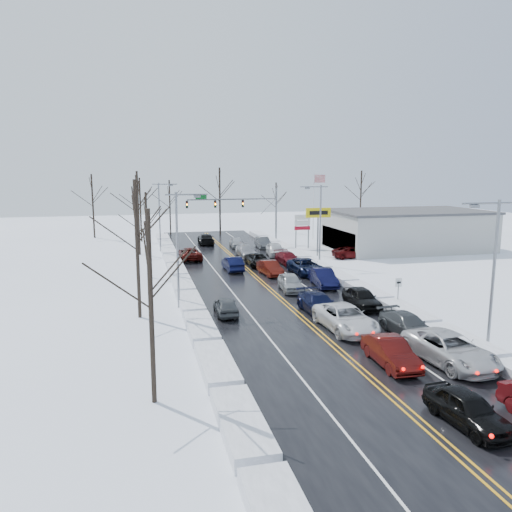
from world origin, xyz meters
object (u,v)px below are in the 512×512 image
object	(u,v)px
flagpole	(315,201)
queued_car_0	(466,425)
traffic_signal_mast	(242,206)
dealership_building	(407,230)
tires_plus_sign	(318,216)
oncoming_car_0	(233,271)

from	to	relation	value
flagpole	queued_car_0	world-z (taller)	flagpole
traffic_signal_mast	dealership_building	world-z (taller)	traffic_signal_mast
traffic_signal_mast	tires_plus_sign	size ratio (longest dim) A/B	2.21
flagpole	dealership_building	bearing A→B (deg)	-53.73
flagpole	oncoming_car_0	bearing A→B (deg)	-128.96
dealership_building	oncoming_car_0	world-z (taller)	dealership_building
dealership_building	traffic_signal_mast	bearing A→B (deg)	154.05
tires_plus_sign	dealership_building	distance (m)	13.82
dealership_building	queued_car_0	world-z (taller)	dealership_building
traffic_signal_mast	queued_car_0	world-z (taller)	traffic_signal_mast
traffic_signal_mast	queued_car_0	bearing A→B (deg)	-91.80
traffic_signal_mast	dealership_building	bearing A→B (deg)	-25.95
tires_plus_sign	traffic_signal_mast	bearing A→B (deg)	120.46
oncoming_car_0	dealership_building	bearing A→B (deg)	-162.45
queued_car_0	oncoming_car_0	world-z (taller)	oncoming_car_0
queued_car_0	oncoming_car_0	bearing A→B (deg)	90.53
dealership_building	queued_car_0	bearing A→B (deg)	-117.16
tires_plus_sign	queued_car_0	size ratio (longest dim) A/B	1.39
tires_plus_sign	oncoming_car_0	bearing A→B (deg)	-150.78
tires_plus_sign	queued_car_0	xyz separation A→B (m)	(-8.73, -41.27, -4.99)
tires_plus_sign	oncoming_car_0	distance (m)	14.80
dealership_building	tires_plus_sign	bearing A→B (deg)	-171.53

